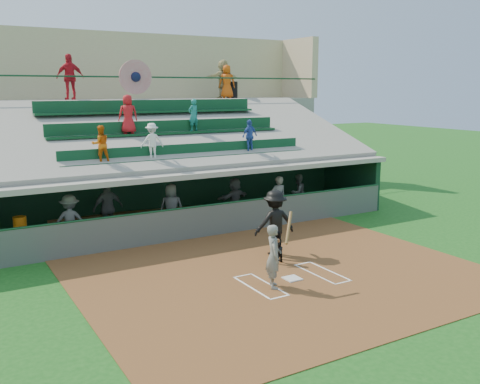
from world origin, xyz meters
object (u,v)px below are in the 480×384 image
catcher (276,247)px  trash_bin (232,90)px  water_cooler (20,223)px  batter_at_plate (274,256)px  home_plate (292,278)px  white_table (21,241)px

catcher → trash_bin: bearing=-136.1°
catcher → trash_bin: 13.90m
water_cooler → trash_bin: 14.29m
batter_at_plate → catcher: size_ratio=2.00×
home_plate → trash_bin: trash_bin is taller
water_cooler → trash_bin: (11.65, 7.23, 4.02)m
catcher → trash_bin: (5.31, 12.03, 4.52)m
trash_bin → home_plate: bearing=-113.0°
white_table → home_plate: bearing=-43.5°
batter_at_plate → white_table: size_ratio=2.24×
catcher → white_table: 7.96m
home_plate → batter_at_plate: bearing=-163.1°
white_table → water_cooler: water_cooler is taller
white_table → batter_at_plate: bearing=-48.4°
batter_at_plate → home_plate: bearing=16.9°
batter_at_plate → white_table: 8.24m
trash_bin → white_table: bearing=-148.2°
home_plate → catcher: size_ratio=0.44×
batter_at_plate → catcher: (1.14, 1.57, -0.36)m
home_plate → trash_bin: 15.35m
home_plate → trash_bin: bearing=67.0°
home_plate → catcher: (0.37, 1.33, 0.47)m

